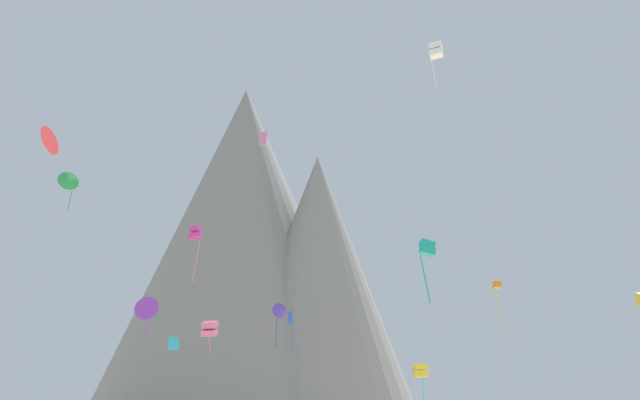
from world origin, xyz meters
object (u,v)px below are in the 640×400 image
(kite_blue_low, at_px, (291,323))
(kite_indigo_mid, at_px, (279,311))
(kite_teal_low, at_px, (427,249))
(kite_violet_low, at_px, (147,309))
(kite_orange_mid, at_px, (497,287))
(kite_cyan_low, at_px, (174,343))
(kite_green_mid, at_px, (69,181))
(rock_massif, at_px, (261,271))
(kite_rainbow_low, at_px, (210,329))
(kite_pink_high, at_px, (263,140))
(kite_red_mid, at_px, (48,141))
(kite_magenta_mid, at_px, (196,234))
(kite_white_high, at_px, (436,51))
(kite_yellow_low, at_px, (420,371))

(kite_blue_low, distance_m, kite_indigo_mid, 4.61)
(kite_teal_low, bearing_deg, kite_indigo_mid, -168.17)
(kite_violet_low, relative_size, kite_orange_mid, 0.70)
(kite_violet_low, bearing_deg, kite_teal_low, 149.88)
(kite_cyan_low, relative_size, kite_green_mid, 0.28)
(rock_massif, height_order, kite_green_mid, rock_massif)
(kite_rainbow_low, bearing_deg, kite_pink_high, -17.17)
(kite_red_mid, xyz_separation_m, kite_magenta_mid, (11.24, 14.71, -4.02))
(kite_white_high, bearing_deg, rock_massif, -145.27)
(kite_blue_low, height_order, kite_violet_low, kite_blue_low)
(rock_massif, bearing_deg, kite_teal_low, -82.65)
(kite_red_mid, bearing_deg, kite_cyan_low, 101.17)
(kite_blue_low, relative_size, kite_green_mid, 1.14)
(kite_orange_mid, xyz_separation_m, kite_white_high, (-9.03, -13.05, 20.33))
(kite_magenta_mid, bearing_deg, kite_teal_low, 62.92)
(kite_pink_high, height_order, kite_indigo_mid, kite_pink_high)
(kite_pink_high, distance_m, kite_indigo_mid, 19.67)
(kite_pink_high, distance_m, kite_white_high, 19.45)
(kite_magenta_mid, relative_size, kite_violet_low, 1.52)
(kite_red_mid, xyz_separation_m, kite_cyan_low, (10.69, -1.90, -15.97))
(rock_massif, height_order, kite_red_mid, rock_massif)
(kite_orange_mid, bearing_deg, kite_yellow_low, -152.09)
(kite_rainbow_low, xyz_separation_m, kite_violet_low, (-4.86, -14.11, 0.08))
(kite_blue_low, bearing_deg, kite_pink_high, -20.89)
(kite_teal_low, bearing_deg, kite_red_mid, -112.71)
(kite_rainbow_low, xyz_separation_m, kite_yellow_low, (19.79, -6.04, -4.31))
(kite_pink_high, xyz_separation_m, kite_indigo_mid, (2.48, 11.28, -15.92))
(kite_magenta_mid, xyz_separation_m, kite_orange_mid, (31.26, 4.59, -3.91))
(kite_red_mid, distance_m, kite_white_high, 36.23)
(kite_teal_low, bearing_deg, kite_rainbow_low, -153.74)
(kite_rainbow_low, xyz_separation_m, kite_pink_high, (4.80, -3.55, 18.72))
(rock_massif, height_order, kite_indigo_mid, rock_massif)
(kite_magenta_mid, bearing_deg, kite_yellow_low, 117.31)
(kite_teal_low, bearing_deg, kite_violet_low, -130.15)
(kite_yellow_low, bearing_deg, kite_magenta_mid, 87.18)
(kite_teal_low, relative_size, kite_yellow_low, 1.16)
(kite_rainbow_low, relative_size, kite_blue_low, 0.84)
(kite_rainbow_low, bearing_deg, kite_magenta_mid, -90.30)
(rock_massif, xyz_separation_m, kite_violet_low, (-11.04, -48.91, -11.95))
(kite_rainbow_low, height_order, kite_blue_low, kite_blue_low)
(rock_massif, distance_m, kite_pink_high, 38.95)
(kite_rainbow_low, xyz_separation_m, kite_blue_low, (8.33, 3.56, 1.11))
(kite_cyan_low, bearing_deg, kite_green_mid, -0.37)
(kite_cyan_low, bearing_deg, kite_white_high, -124.35)
(kite_magenta_mid, distance_m, kite_pink_high, 11.94)
(kite_magenta_mid, xyz_separation_m, kite_indigo_mid, (8.85, 12.13, -5.85))
(kite_violet_low, distance_m, kite_white_high, 35.73)
(kite_magenta_mid, bearing_deg, kite_pink_high, 129.28)
(kite_blue_low, height_order, kite_cyan_low, kite_blue_low)
(kite_rainbow_low, bearing_deg, kite_yellow_low, 2.36)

